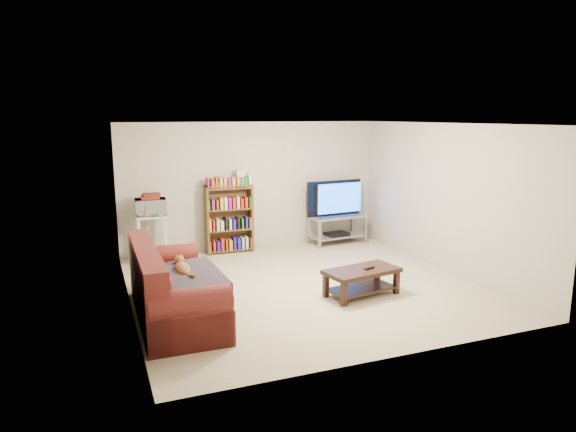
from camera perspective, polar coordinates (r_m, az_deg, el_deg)
name	(u,v)px	position (r m, az deg, el deg)	size (l,w,h in m)	color
floor	(304,285)	(7.81, 1.77, -7.70)	(5.00, 5.00, 0.00)	beige
ceiling	(305,124)	(7.39, 1.88, 10.20)	(5.00, 5.00, 0.00)	white
wall_back	(253,186)	(9.83, -3.92, 3.39)	(5.00, 5.00, 0.00)	beige
wall_front	(401,247)	(5.35, 12.41, -3.42)	(5.00, 5.00, 0.00)	beige
wall_left	(126,219)	(6.93, -17.55, -0.37)	(5.00, 5.00, 0.00)	beige
wall_right	(445,197)	(8.78, 17.01, 2.00)	(5.00, 5.00, 0.00)	beige
sofa	(169,293)	(6.67, -13.07, -8.34)	(0.97, 2.20, 0.94)	#5C1B17
blanket	(185,278)	(6.49, -11.32, -6.77)	(0.85, 1.10, 0.10)	#342E3A
cat	(183,269)	(6.66, -11.64, -5.78)	(0.24, 0.60, 0.18)	brown
coffee_table	(362,277)	(7.38, 8.19, -6.73)	(1.14, 0.71, 0.39)	black
remote	(369,268)	(7.37, 9.04, -5.74)	(0.17, 0.05, 0.02)	black
tv_stand	(337,225)	(10.25, 5.45, -0.99)	(1.16, 0.61, 0.56)	#999EA3
television	(337,199)	(10.15, 5.51, 1.94)	(1.20, 0.16, 0.69)	black
dvd_player	(337,234)	(10.29, 5.43, -2.00)	(0.45, 0.31, 0.06)	black
bookshelf	(229,218)	(9.57, -6.56, -0.19)	(0.88, 0.28, 1.26)	#543A1D
shelf_clutter	(233,179)	(9.49, -6.09, 4.11)	(0.64, 0.20, 0.28)	silver
microwave_stand	(152,232)	(9.18, -14.88, -1.74)	(0.53, 0.40, 0.83)	silver
microwave	(151,207)	(9.10, -15.02, 0.97)	(0.51, 0.35, 0.28)	silver
game_boxes	(150,197)	(9.07, -15.07, 2.01)	(0.30, 0.26, 0.05)	maroon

